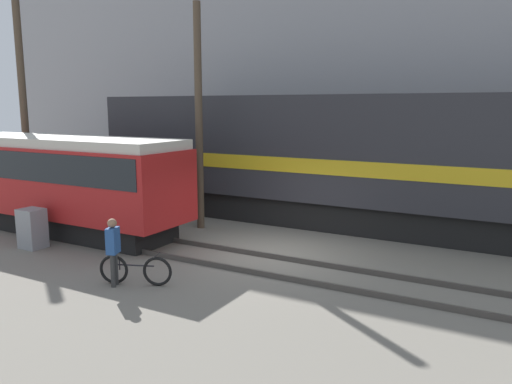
{
  "coord_description": "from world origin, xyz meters",
  "views": [
    {
      "loc": [
        6.34,
        -12.39,
        4.23
      ],
      "look_at": [
        -0.5,
        -0.12,
        1.8
      ],
      "focal_mm": 35.0,
      "sensor_mm": 36.0,
      "label": 1
    }
  ],
  "objects_px": {
    "streetcar": "(61,178)",
    "signal_box": "(32,228)",
    "freight_locomotive": "(335,158)",
    "person": "(113,246)",
    "bicycle": "(135,270)",
    "utility_pole_left": "(23,99)",
    "utility_pole_center": "(199,119)"
  },
  "relations": [
    {
      "from": "streetcar",
      "to": "signal_box",
      "type": "xyz_separation_m",
      "value": [
        0.84,
        -1.83,
        -1.24
      ]
    },
    {
      "from": "freight_locomotive",
      "to": "person",
      "type": "distance_m",
      "value": 8.89
    },
    {
      "from": "person",
      "to": "signal_box",
      "type": "xyz_separation_m",
      "value": [
        -4.51,
        1.18,
        -0.39
      ]
    },
    {
      "from": "bicycle",
      "to": "streetcar",
      "type": "bearing_deg",
      "value": 154.66
    },
    {
      "from": "freight_locomotive",
      "to": "streetcar",
      "type": "relative_size",
      "value": 1.96
    },
    {
      "from": "person",
      "to": "utility_pole_left",
      "type": "relative_size",
      "value": 0.18
    },
    {
      "from": "streetcar",
      "to": "utility_pole_left",
      "type": "distance_m",
      "value": 6.58
    },
    {
      "from": "person",
      "to": "utility_pole_left",
      "type": "bearing_deg",
      "value": 151.82
    },
    {
      "from": "utility_pole_left",
      "to": "utility_pole_center",
      "type": "relative_size",
      "value": 1.19
    },
    {
      "from": "utility_pole_left",
      "to": "freight_locomotive",
      "type": "bearing_deg",
      "value": 11.78
    },
    {
      "from": "streetcar",
      "to": "utility_pole_left",
      "type": "bearing_deg",
      "value": 153.08
    },
    {
      "from": "freight_locomotive",
      "to": "utility_pole_left",
      "type": "height_order",
      "value": "utility_pole_left"
    },
    {
      "from": "person",
      "to": "utility_pole_left",
      "type": "height_order",
      "value": "utility_pole_left"
    },
    {
      "from": "freight_locomotive",
      "to": "person",
      "type": "bearing_deg",
      "value": -105.45
    },
    {
      "from": "utility_pole_left",
      "to": "signal_box",
      "type": "xyz_separation_m",
      "value": [
        6.19,
        -4.55,
        -3.92
      ]
    },
    {
      "from": "freight_locomotive",
      "to": "bicycle",
      "type": "height_order",
      "value": "freight_locomotive"
    },
    {
      "from": "utility_pole_left",
      "to": "signal_box",
      "type": "distance_m",
      "value": 8.63
    },
    {
      "from": "signal_box",
      "to": "utility_pole_center",
      "type": "bearing_deg",
      "value": 57.15
    },
    {
      "from": "bicycle",
      "to": "person",
      "type": "bearing_deg",
      "value": -142.21
    },
    {
      "from": "utility_pole_left",
      "to": "person",
      "type": "bearing_deg",
      "value": -28.18
    },
    {
      "from": "freight_locomotive",
      "to": "utility_pole_center",
      "type": "height_order",
      "value": "utility_pole_center"
    },
    {
      "from": "freight_locomotive",
      "to": "signal_box",
      "type": "relative_size",
      "value": 15.4
    },
    {
      "from": "bicycle",
      "to": "signal_box",
      "type": "bearing_deg",
      "value": 169.76
    },
    {
      "from": "freight_locomotive",
      "to": "signal_box",
      "type": "height_order",
      "value": "freight_locomotive"
    },
    {
      "from": "freight_locomotive",
      "to": "utility_pole_left",
      "type": "relative_size",
      "value": 2.04
    },
    {
      "from": "utility_pole_left",
      "to": "bicycle",
      "type": "bearing_deg",
      "value": -26.11
    },
    {
      "from": "bicycle",
      "to": "utility_pole_center",
      "type": "height_order",
      "value": "utility_pole_center"
    },
    {
      "from": "streetcar",
      "to": "utility_pole_left",
      "type": "xyz_separation_m",
      "value": [
        -5.35,
        2.72,
        2.68
      ]
    },
    {
      "from": "freight_locomotive",
      "to": "streetcar",
      "type": "height_order",
      "value": "freight_locomotive"
    },
    {
      "from": "streetcar",
      "to": "person",
      "type": "relative_size",
      "value": 5.75
    },
    {
      "from": "freight_locomotive",
      "to": "utility_pole_center",
      "type": "xyz_separation_m",
      "value": [
        -3.91,
        -2.72,
        1.39
      ]
    },
    {
      "from": "utility_pole_center",
      "to": "freight_locomotive",
      "type": "bearing_deg",
      "value": 34.81
    }
  ]
}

